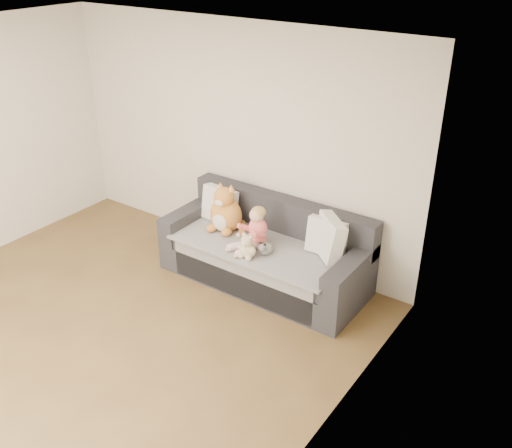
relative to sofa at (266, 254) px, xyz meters
The scene contains 10 objects.
room_shell 2.06m from the sofa, 114.52° to the right, with size 5.00×5.00×5.00m.
sofa is the anchor object (origin of this frame).
cushion_left 0.78m from the sofa, behind, with size 0.44×0.22×0.40m.
cushion_right_back 0.73m from the sofa, 12.50° to the left, with size 0.41×0.20×0.38m.
cushion_right_front 0.78m from the sofa, ahead, with size 0.47×0.44×0.42m.
toddler 0.39m from the sofa, 100.69° to the right, with size 0.31×0.45×0.45m.
plush_cat 0.63m from the sofa, behind, with size 0.45×0.40×0.56m.
teddy_bear 0.48m from the sofa, 85.00° to the right, with size 0.21×0.15×0.27m.
plush_cow 0.36m from the sofa, 58.15° to the right, with size 0.13×0.20×0.16m.
sippy_cup 0.30m from the sofa, 57.34° to the right, with size 0.09×0.07×0.10m.
Camera 1 is at (3.64, -2.29, 3.39)m, focal length 40.00 mm.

